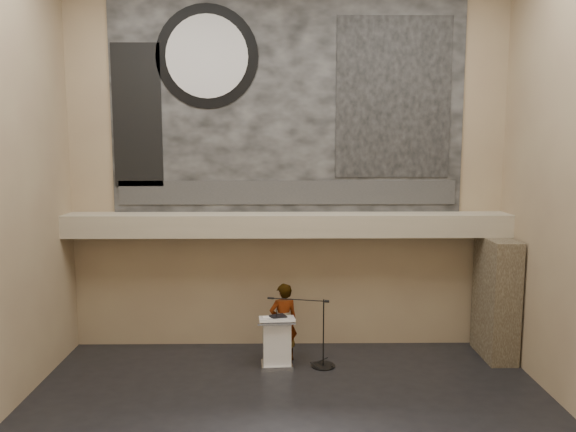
{
  "coord_description": "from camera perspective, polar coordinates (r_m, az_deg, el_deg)",
  "views": [
    {
      "loc": [
        -0.16,
        -8.96,
        4.82
      ],
      "look_at": [
        0.0,
        3.2,
        3.2
      ],
      "focal_mm": 35.0,
      "sensor_mm": 36.0,
      "label": 1
    }
  ],
  "objects": [
    {
      "name": "mic_stand",
      "position": [
        12.48,
        3.39,
        -14.03
      ],
      "size": [
        1.46,
        0.53,
        1.49
      ],
      "rotation": [
        0.0,
        0.0,
        -0.21
      ],
      "color": "black",
      "rests_on": "floor"
    },
    {
      "name": "soffit",
      "position": [
        12.7,
        -0.02,
        -0.88
      ],
      "size": [
        10.0,
        0.8,
        0.5
      ],
      "primitive_type": "cube",
      "color": "gray",
      "rests_on": "wall_back"
    },
    {
      "name": "floor",
      "position": [
        10.17,
        0.26,
        -20.69
      ],
      "size": [
        10.0,
        10.0,
        0.0
      ],
      "primitive_type": "plane",
      "color": "black",
      "rests_on": "ground"
    },
    {
      "name": "wall_front",
      "position": [
        4.99,
        1.09,
        1.07
      ],
      "size": [
        10.0,
        0.02,
        8.5
      ],
      "primitive_type": "cube",
      "color": "#8D7559",
      "rests_on": "floor"
    },
    {
      "name": "stone_pier",
      "position": [
        13.48,
        20.38,
        -7.81
      ],
      "size": [
        0.6,
        1.4,
        2.7
      ],
      "primitive_type": "cube",
      "color": "#413728",
      "rests_on": "floor"
    },
    {
      "name": "banner_brick_print",
      "position": [
        13.3,
        -15.08,
        9.83
      ],
      "size": [
        1.1,
        0.02,
        3.2
      ],
      "primitive_type": "cube",
      "color": "black",
      "rests_on": "banner"
    },
    {
      "name": "banner_building_print",
      "position": [
        13.18,
        10.68,
        11.73
      ],
      "size": [
        2.6,
        0.02,
        3.6
      ],
      "primitive_type": "cube",
      "color": "black",
      "rests_on": "banner"
    },
    {
      "name": "binder",
      "position": [
        12.14,
        -1.01,
        -10.17
      ],
      "size": [
        0.4,
        0.37,
        0.04
      ],
      "primitive_type": "cube",
      "rotation": [
        0.0,
        0.0,
        0.4
      ],
      "color": "black",
      "rests_on": "lectern"
    },
    {
      "name": "sprinkler_right",
      "position": [
        12.86,
        8.48,
        -2.12
      ],
      "size": [
        0.04,
        0.04,
        0.06
      ],
      "primitive_type": "cylinder",
      "color": "#B2893D",
      "rests_on": "soffit"
    },
    {
      "name": "banner_text_strip",
      "position": [
        12.94,
        -0.04,
        2.4
      ],
      "size": [
        7.76,
        0.02,
        0.55
      ],
      "primitive_type": "cube",
      "color": "#2C2C2C",
      "rests_on": "banner"
    },
    {
      "name": "banner_clock_face",
      "position": [
        13.11,
        -8.25,
        15.76
      ],
      "size": [
        1.84,
        0.02,
        1.84
      ],
      "primitive_type": "cylinder",
      "rotation": [
        1.57,
        0.0,
        0.0
      ],
      "color": "silver",
      "rests_on": "banner"
    },
    {
      "name": "sprinkler_left",
      "position": [
        12.77,
        -7.22,
        -2.16
      ],
      "size": [
        0.04,
        0.04,
        0.06
      ],
      "primitive_type": "cylinder",
      "color": "#B2893D",
      "rests_on": "soffit"
    },
    {
      "name": "speaker_person",
      "position": [
        12.57,
        -0.47,
        -10.72
      ],
      "size": [
        0.73,
        0.59,
        1.74
      ],
      "primitive_type": "imported",
      "rotation": [
        0.0,
        0.0,
        3.46
      ],
      "color": "silver",
      "rests_on": "floor"
    },
    {
      "name": "banner_clock_rim",
      "position": [
        13.13,
        -8.23,
        15.75
      ],
      "size": [
        2.3,
        0.02,
        2.3
      ],
      "primitive_type": "cylinder",
      "rotation": [
        1.57,
        0.0,
        0.0
      ],
      "color": "black",
      "rests_on": "banner"
    },
    {
      "name": "wall_back",
      "position": [
        12.97,
        -0.05,
        5.07
      ],
      "size": [
        10.0,
        0.02,
        8.5
      ],
      "primitive_type": "cube",
      "color": "#8D7559",
      "rests_on": "floor"
    },
    {
      "name": "lectern",
      "position": [
        12.32,
        -1.14,
        -12.67
      ],
      "size": [
        0.79,
        0.59,
        1.14
      ],
      "rotation": [
        0.0,
        0.0,
        0.07
      ],
      "color": "silver",
      "rests_on": "floor"
    },
    {
      "name": "papers",
      "position": [
        12.11,
        -2.01,
        -10.3
      ],
      "size": [
        0.26,
        0.33,
        0.0
      ],
      "primitive_type": "cube",
      "rotation": [
        0.0,
        0.0,
        0.2
      ],
      "color": "silver",
      "rests_on": "lectern"
    },
    {
      "name": "banner",
      "position": [
        12.96,
        -0.05,
        11.48
      ],
      "size": [
        8.0,
        0.05,
        5.0
      ],
      "primitive_type": "cube",
      "color": "black",
      "rests_on": "wall_back"
    }
  ]
}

